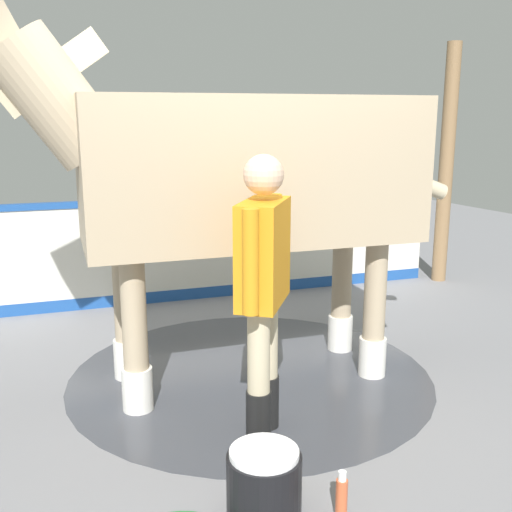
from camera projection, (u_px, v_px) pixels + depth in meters
The scene contains 9 objects.
ground_plane at pixel (231, 383), 4.41m from camera, with size 16.00×16.00×0.02m, color gray.
wet_patch at pixel (250, 375), 4.51m from camera, with size 2.66×2.66×0.00m, color #42444C.
barrier_wall at pixel (190, 253), 6.28m from camera, with size 5.42×0.85×1.08m.
roof_post_far at pixel (446, 166), 6.82m from camera, with size 0.16×0.16×2.65m, color olive.
horse at pixel (235, 173), 4.14m from camera, with size 3.58×1.28×2.58m.
handler at pixel (263, 280), 3.47m from camera, with size 0.48×0.54×1.68m.
wash_bucket at pixel (264, 481), 2.94m from camera, with size 0.37×0.37×0.33m.
bottle_shampoo at pixel (290, 466), 3.17m from camera, with size 0.07×0.07×0.22m.
bottle_spray at pixel (342, 497), 2.89m from camera, with size 0.06×0.06×0.26m.
Camera 1 is at (-1.66, -3.74, 1.89)m, focal length 42.74 mm.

